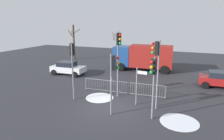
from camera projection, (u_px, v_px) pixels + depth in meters
The scene contains 15 objects.
ground_plane at pixel (109, 108), 14.02m from camera, with size 60.00×60.00×0.00m, color #2D2D33.
traffic_light_mid_left at pixel (157, 59), 13.17m from camera, with size 0.57×0.32×4.78m.
traffic_light_foreground_left at pixel (72, 58), 14.98m from camera, with size 0.40×0.53×4.45m.
traffic_light_mid_right at pixel (153, 75), 11.71m from camera, with size 0.36×0.56×3.94m.
traffic_light_foreground_right at pixel (114, 71), 12.37m from camera, with size 0.55×0.37×4.01m.
traffic_light_rear_right at pixel (119, 50), 15.23m from camera, with size 0.46×0.48×5.19m.
direction_sign_post at pixel (137, 84), 14.24m from camera, with size 0.79×0.16×2.81m.
pedestrian_guard_railing at pixel (123, 88), 16.64m from camera, with size 6.98×0.41×1.07m.
car_white_trailing at pixel (68, 68), 22.78m from camera, with size 3.85×2.02×1.47m.
car_red_mid at pixel (221, 79), 18.25m from camera, with size 3.80×1.93×1.47m.
delivery_truck at pixel (143, 56), 24.52m from camera, with size 7.23×3.23×3.10m.
bare_tree_left at pixel (117, 44), 33.40m from camera, with size 1.70×1.55×4.14m.
bare_tree_centre at pixel (74, 41), 31.67m from camera, with size 1.69×1.74×5.38m.
snow_patch_kerb at pixel (179, 122), 12.09m from camera, with size 2.32×2.32×0.01m, color white.
snow_patch_island at pixel (100, 98), 15.94m from camera, with size 2.21×2.21×0.01m, color white.
Camera 1 is at (5.01, -11.97, 5.93)m, focal length 32.06 mm.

